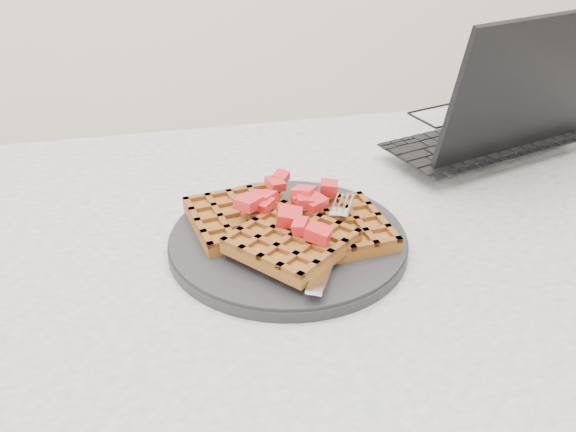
# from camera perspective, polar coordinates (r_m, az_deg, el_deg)

# --- Properties ---
(table) EXTENTS (1.20, 0.80, 0.75)m
(table) POSITION_cam_1_polar(r_m,az_deg,el_deg) (0.77, 3.90, -10.93)
(table) COLOR #BCBCBA
(table) RESTS_ON ground
(plate) EXTENTS (0.26, 0.26, 0.02)m
(plate) POSITION_cam_1_polar(r_m,az_deg,el_deg) (0.71, 0.00, -2.22)
(plate) COLOR black
(plate) RESTS_ON table
(waffles) EXTENTS (0.22, 0.21, 0.03)m
(waffles) POSITION_cam_1_polar(r_m,az_deg,el_deg) (0.70, 0.08, -1.05)
(waffles) COLOR #92561F
(waffles) RESTS_ON plate
(strawberry_pile) EXTENTS (0.15, 0.15, 0.02)m
(strawberry_pile) POSITION_cam_1_polar(r_m,az_deg,el_deg) (0.69, 0.00, 1.00)
(strawberry_pile) COLOR #A30005
(strawberry_pile) RESTS_ON waffles
(fork) EXTENTS (0.10, 0.17, 0.02)m
(fork) POSITION_cam_1_polar(r_m,az_deg,el_deg) (0.68, 4.03, -2.41)
(fork) COLOR silver
(fork) RESTS_ON plate
(laptop) EXTENTS (0.36, 0.31, 0.22)m
(laptop) POSITION_cam_1_polar(r_m,az_deg,el_deg) (0.98, 16.94, 7.80)
(laptop) COLOR black
(laptop) RESTS_ON table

